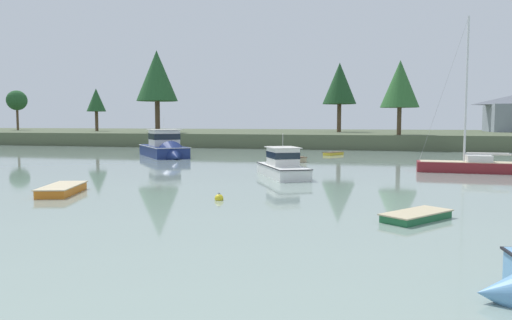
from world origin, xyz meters
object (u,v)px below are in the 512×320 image
(dinghy_sand, at_px, (291,159))
(mooring_buoy_yellow, at_px, (219,198))
(cruiser_navy, at_px, (166,151))
(sailboat_maroon, at_px, (473,169))
(dinghy_yellow, at_px, (333,154))
(cruiser_white, at_px, (280,169))
(dinghy_green, at_px, (416,217))
(dinghy_orange, at_px, (62,191))

(dinghy_sand, xyz_separation_m, mooring_buoy_yellow, (0.85, -22.71, -0.09))
(cruiser_navy, bearing_deg, sailboat_maroon, -16.61)
(dinghy_sand, bearing_deg, dinghy_yellow, 71.90)
(dinghy_sand, xyz_separation_m, cruiser_white, (1.50, -11.92, 0.31))
(dinghy_sand, relative_size, dinghy_green, 1.20)
(cruiser_white, distance_m, cruiser_navy, 20.37)
(cruiser_navy, height_order, mooring_buoy_yellow, cruiser_navy)
(dinghy_orange, distance_m, cruiser_navy, 25.49)
(dinghy_yellow, height_order, cruiser_navy, cruiser_navy)
(cruiser_white, relative_size, dinghy_green, 2.23)
(dinghy_green, distance_m, dinghy_orange, 17.14)
(dinghy_yellow, relative_size, cruiser_navy, 0.27)
(dinghy_yellow, distance_m, cruiser_navy, 17.95)
(cruiser_white, height_order, dinghy_green, cruiser_white)
(cruiser_white, distance_m, mooring_buoy_yellow, 10.82)
(dinghy_orange, bearing_deg, cruiser_navy, 103.37)
(cruiser_navy, bearing_deg, dinghy_yellow, 23.81)
(dinghy_sand, bearing_deg, dinghy_green, -69.43)
(dinghy_sand, height_order, dinghy_orange, dinghy_sand)
(cruiser_white, xyz_separation_m, mooring_buoy_yellow, (-0.64, -10.79, -0.40))
(cruiser_navy, bearing_deg, dinghy_orange, -76.63)
(sailboat_maroon, bearing_deg, dinghy_sand, 156.33)
(dinghy_green, bearing_deg, dinghy_yellow, 100.62)
(cruiser_white, height_order, dinghy_orange, cruiser_white)
(cruiser_white, bearing_deg, dinghy_sand, 97.16)
(dinghy_orange, bearing_deg, dinghy_yellow, 71.83)
(mooring_buoy_yellow, bearing_deg, sailboat_maroon, 50.06)
(dinghy_green, bearing_deg, sailboat_maroon, 74.95)
(cruiser_white, height_order, cruiser_navy, cruiser_navy)
(dinghy_yellow, relative_size, dinghy_green, 0.86)
(dinghy_orange, bearing_deg, dinghy_green, -7.99)
(dinghy_sand, bearing_deg, dinghy_orange, -108.20)
(dinghy_sand, height_order, sailboat_maroon, sailboat_maroon)
(dinghy_orange, distance_m, mooring_buoy_yellow, 8.36)
(sailboat_maroon, relative_size, dinghy_orange, 2.92)
(mooring_buoy_yellow, bearing_deg, dinghy_yellow, 86.14)
(sailboat_maroon, height_order, dinghy_yellow, sailboat_maroon)
(dinghy_green, height_order, cruiser_navy, cruiser_navy)
(dinghy_yellow, bearing_deg, dinghy_sand, -108.10)
(sailboat_maroon, distance_m, mooring_buoy_yellow, 21.31)
(dinghy_orange, bearing_deg, mooring_buoy_yellow, 0.88)
(dinghy_yellow, xyz_separation_m, cruiser_navy, (-16.41, -7.24, 0.50))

